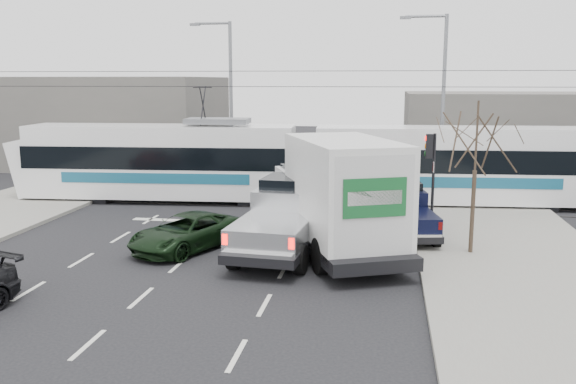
# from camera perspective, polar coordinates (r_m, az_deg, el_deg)

# --- Properties ---
(ground) EXTENTS (120.00, 120.00, 0.00)m
(ground) POSITION_cam_1_polar(r_m,az_deg,el_deg) (19.32, -5.44, -7.06)
(ground) COLOR black
(ground) RESTS_ON ground
(sidewalk_right) EXTENTS (6.00, 60.00, 0.15)m
(sidewalk_right) POSITION_cam_1_polar(r_m,az_deg,el_deg) (19.20, 21.81, -7.67)
(sidewalk_right) COLOR gray
(sidewalk_right) RESTS_ON ground
(rails) EXTENTS (60.00, 1.60, 0.03)m
(rails) POSITION_cam_1_polar(r_m,az_deg,el_deg) (28.80, -0.45, -1.16)
(rails) COLOR #33302D
(rails) RESTS_ON ground
(building_left) EXTENTS (14.00, 10.00, 6.00)m
(building_left) POSITION_cam_1_polar(r_m,az_deg,el_deg) (44.09, -16.08, 6.38)
(building_left) COLOR #65615C
(building_left) RESTS_ON ground
(building_right) EXTENTS (12.00, 10.00, 5.00)m
(building_right) POSITION_cam_1_polar(r_m,az_deg,el_deg) (42.58, 19.07, 5.42)
(building_right) COLOR #65615C
(building_right) RESTS_ON ground
(bare_tree) EXTENTS (2.40, 2.40, 5.00)m
(bare_tree) POSITION_cam_1_polar(r_m,az_deg,el_deg) (20.62, 17.21, 4.40)
(bare_tree) COLOR #47382B
(bare_tree) RESTS_ON ground
(traffic_signal) EXTENTS (0.44, 0.44, 3.60)m
(traffic_signal) POSITION_cam_1_polar(r_m,az_deg,el_deg) (24.57, 13.21, 3.01)
(traffic_signal) COLOR black
(traffic_signal) RESTS_ON ground
(street_lamp_near) EXTENTS (2.38, 0.25, 9.00)m
(street_lamp_near) POSITION_cam_1_polar(r_m,az_deg,el_deg) (31.93, 14.00, 8.90)
(street_lamp_near) COLOR slate
(street_lamp_near) RESTS_ON ground
(street_lamp_far) EXTENTS (2.38, 0.25, 9.00)m
(street_lamp_far) POSITION_cam_1_polar(r_m,az_deg,el_deg) (34.98, -5.66, 9.26)
(street_lamp_far) COLOR slate
(street_lamp_far) RESTS_ON ground
(catenary) EXTENTS (60.00, 0.20, 7.00)m
(catenary) POSITION_cam_1_polar(r_m,az_deg,el_deg) (28.28, -0.46, 6.55)
(catenary) COLOR black
(catenary) RESTS_ON ground
(tram) EXTENTS (26.85, 4.63, 5.46)m
(tram) POSITION_cam_1_polar(r_m,az_deg,el_deg) (28.90, 1.52, 2.75)
(tram) COLOR white
(tram) RESTS_ON ground
(silver_pickup) EXTENTS (2.84, 6.86, 2.43)m
(silver_pickup) POSITION_cam_1_polar(r_m,az_deg,el_deg) (20.95, -0.09, -2.22)
(silver_pickup) COLOR black
(silver_pickup) RESTS_ON ground
(box_truck) EXTENTS (5.50, 8.30, 3.93)m
(box_truck) POSITION_cam_1_polar(r_m,az_deg,el_deg) (20.47, 4.67, -0.45)
(box_truck) COLOR black
(box_truck) RESTS_ON ground
(navy_pickup) EXTENTS (2.58, 4.99, 2.00)m
(navy_pickup) POSITION_cam_1_polar(r_m,az_deg,el_deg) (23.19, 10.62, -1.71)
(navy_pickup) COLOR black
(navy_pickup) RESTS_ON ground
(green_car) EXTENTS (3.70, 4.87, 1.23)m
(green_car) POSITION_cam_1_polar(r_m,az_deg,el_deg) (21.39, -9.44, -3.73)
(green_car) COLOR black
(green_car) RESTS_ON ground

